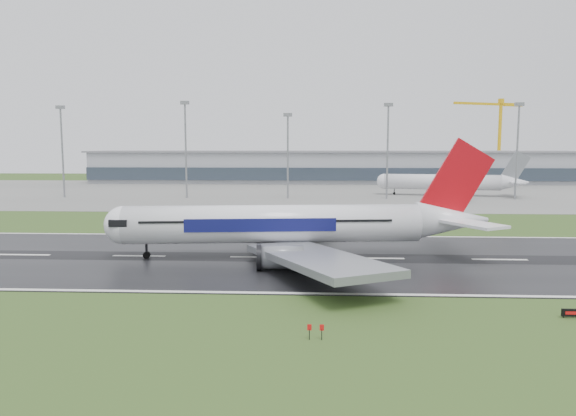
{
  "coord_description": "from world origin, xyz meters",
  "views": [
    {
      "loc": [
        -10.48,
        -88.34,
        18.8
      ],
      "look_at": [
        -15.34,
        12.0,
        7.0
      ],
      "focal_mm": 33.66,
      "sensor_mm": 36.0,
      "label": 1
    }
  ],
  "objects": [
    {
      "name": "ground",
      "position": [
        0.0,
        0.0,
        0.0
      ],
      "size": [
        520.0,
        520.0,
        0.0
      ],
      "primitive_type": "plane",
      "color": "#2C471A",
      "rests_on": "ground"
    },
    {
      "name": "runway",
      "position": [
        0.0,
        0.0,
        0.05
      ],
      "size": [
        400.0,
        45.0,
        0.1
      ],
      "primitive_type": "cube",
      "color": "black",
      "rests_on": "ground"
    },
    {
      "name": "apron",
      "position": [
        0.0,
        125.0,
        0.04
      ],
      "size": [
        400.0,
        130.0,
        0.08
      ],
      "primitive_type": "cube",
      "color": "slate",
      "rests_on": "ground"
    },
    {
      "name": "terminal",
      "position": [
        0.0,
        185.0,
        7.5
      ],
      "size": [
        240.0,
        36.0,
        15.0
      ],
      "primitive_type": "cube",
      "color": "gray",
      "rests_on": "ground"
    },
    {
      "name": "main_airliner",
      "position": [
        -12.79,
        0.78,
        9.57
      ],
      "size": [
        70.24,
        67.52,
        18.94
      ],
      "primitive_type": null,
      "rotation": [
        0.0,
        0.0,
        0.11
      ],
      "color": "white",
      "rests_on": "runway"
    },
    {
      "name": "parked_airliner",
      "position": [
        38.92,
        113.04,
        8.11
      ],
      "size": [
        62.63,
        59.54,
        16.07
      ],
      "primitive_type": null,
      "rotation": [
        0.0,
        0.0,
        -0.17
      ],
      "color": "silver",
      "rests_on": "apron"
    },
    {
      "name": "tower_crane",
      "position": [
        86.03,
        200.0,
        21.29
      ],
      "size": [
        40.46,
        19.05,
        42.59
      ],
      "primitive_type": null,
      "rotation": [
        0.0,
        0.0,
        0.4
      ],
      "color": "gold",
      "rests_on": "ground"
    },
    {
      "name": "runway_sign",
      "position": [
        17.75,
        -29.87,
        0.52
      ],
      "size": [
        2.31,
        0.32,
        1.04
      ],
      "primitive_type": null,
      "rotation": [
        0.0,
        0.0,
        0.03
      ],
      "color": "black",
      "rests_on": "ground"
    },
    {
      "name": "floodmast_0",
      "position": [
        -99.9,
        100.0,
        15.67
      ],
      "size": [
        0.64,
        0.64,
        31.34
      ],
      "primitive_type": "cylinder",
      "color": "gray",
      "rests_on": "ground"
    },
    {
      "name": "floodmast_1",
      "position": [
        -55.56,
        100.0,
        16.37
      ],
      "size": [
        0.64,
        0.64,
        32.75
      ],
      "primitive_type": "cylinder",
      "color": "gray",
      "rests_on": "ground"
    },
    {
      "name": "floodmast_2",
      "position": [
        -19.69,
        100.0,
        14.24
      ],
      "size": [
        0.64,
        0.64,
        28.48
      ],
      "primitive_type": "cylinder",
      "color": "gray",
      "rests_on": "ground"
    },
    {
      "name": "floodmast_3",
      "position": [
        14.77,
        100.0,
        15.9
      ],
      "size": [
        0.64,
        0.64,
        31.79
      ],
      "primitive_type": "cylinder",
      "color": "gray",
      "rests_on": "ground"
    },
    {
      "name": "floodmast_4",
      "position": [
        58.66,
        100.0,
        15.9
      ],
      "size": [
        0.64,
        0.64,
        31.81
      ],
      "primitive_type": "cylinder",
      "color": "gray",
      "rests_on": "ground"
    }
  ]
}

